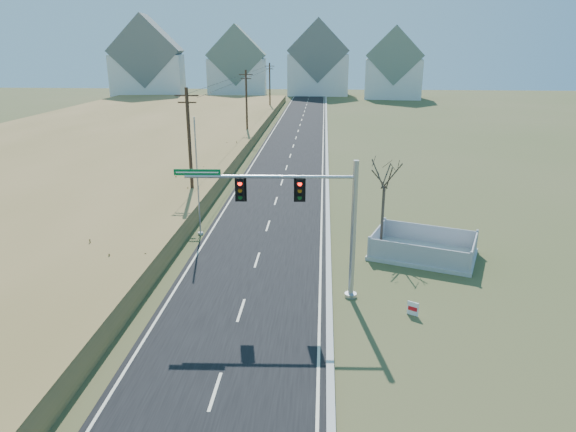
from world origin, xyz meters
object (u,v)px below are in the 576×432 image
at_px(open_sign, 413,309).
at_px(flagpole, 198,190).
at_px(bare_tree, 385,173).
at_px(traffic_signal_mast, 315,215).
at_px(fence_enclosure, 423,252).

height_order(open_sign, flagpole, flagpole).
xyz_separation_m(flagpole, bare_tree, (11.74, -1.15, 1.60)).
distance_m(traffic_signal_mast, bare_tree, 8.32).
relative_size(traffic_signal_mast, bare_tree, 1.50).
height_order(fence_enclosure, bare_tree, bare_tree).
xyz_separation_m(fence_enclosure, open_sign, (-1.75, -7.23, 0.08)).
relative_size(open_sign, flagpole, 0.09).
bearing_deg(flagpole, bare_tree, -5.60).
bearing_deg(open_sign, fence_enclosure, 107.25).
distance_m(flagpole, bare_tree, 11.91).
relative_size(open_sign, bare_tree, 0.11).
distance_m(open_sign, flagpole, 16.07).
bearing_deg(open_sign, traffic_signal_mast, -168.00).
bearing_deg(open_sign, flagpole, 171.81).
xyz_separation_m(fence_enclosure, flagpole, (-14.05, 2.74, 2.81)).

